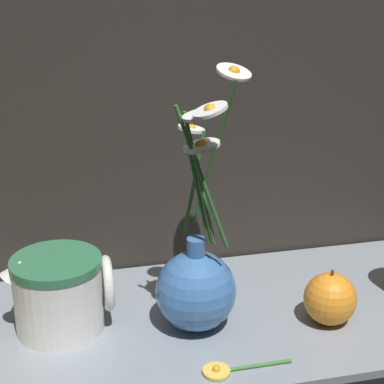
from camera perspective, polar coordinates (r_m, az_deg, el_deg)
name	(u,v)px	position (r m, az deg, el deg)	size (l,w,h in m)	color
ground_plane	(192,325)	(0.96, 0.04, -11.73)	(6.00, 6.00, 0.00)	black
shelf	(192,321)	(0.96, 0.04, -11.42)	(0.84, 0.35, 0.01)	gray
vase_with_flowers	(195,283)	(0.90, 0.27, -8.11)	(0.15, 0.16, 0.36)	#3F72B7
ceramic_pitcher	(60,290)	(0.92, -11.69, -8.54)	(0.15, 0.13, 0.12)	white
orange_fruit	(330,299)	(0.95, 12.18, -9.26)	(0.08, 0.08, 0.08)	orange
loose_daisy	(228,369)	(0.85, 3.21, -15.47)	(0.12, 0.04, 0.01)	#3D7A33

